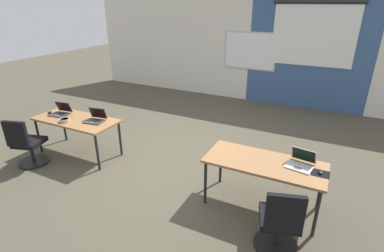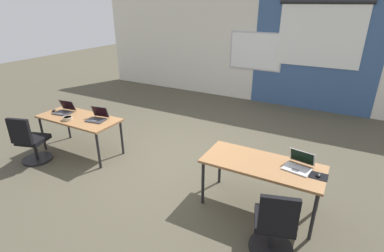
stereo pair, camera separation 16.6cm
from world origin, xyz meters
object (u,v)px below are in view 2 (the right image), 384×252
desk_near_left (79,120)px  snack_bowl (68,118)px  laptop_near_left_end (64,110)px  chair_near_right_end (274,228)px  mouse_near_right_end (319,175)px  chair_near_left_end (31,143)px  laptop_near_left_inner (97,117)px  laptop_near_right_end (299,165)px  desk_near_right (262,167)px  mouse_near_left_end (54,110)px

desk_near_left → snack_bowl: bearing=-109.8°
laptop_near_left_end → chair_near_right_end: bearing=-17.6°
mouse_near_right_end → chair_near_left_end: (-4.68, -0.74, -0.36)m
laptop_near_left_end → chair_near_left_end: size_ratio=0.40×
chair_near_left_end → chair_near_right_end: bearing=162.3°
laptop_near_left_end → laptop_near_left_inner: size_ratio=0.98×
mouse_near_right_end → laptop_near_left_inner: bearing=179.1°
laptop_near_right_end → laptop_near_left_inner: (-3.53, -0.02, 0.00)m
chair_near_right_end → snack_bowl: size_ratio=5.18×
laptop_near_right_end → chair_near_left_end: bearing=-159.5°
chair_near_right_end → chair_near_left_end: size_ratio=1.00×
laptop_near_left_end → laptop_near_right_end: bearing=-6.5°
desk_near_left → desk_near_right: size_ratio=1.00×
desk_near_right → chair_near_right_end: bearing=-63.1°
desk_near_left → desk_near_right: (3.50, 0.00, 0.00)m
chair_near_left_end → desk_near_left: bearing=-140.9°
desk_near_right → chair_near_left_end: 4.05m
snack_bowl → laptop_near_left_inner: bearing=29.8°
laptop_near_left_end → snack_bowl: laptop_near_left_end is taller
desk_near_right → laptop_near_left_end: 3.94m
desk_near_right → chair_near_right_end: (0.38, -0.74, -0.28)m
mouse_near_right_end → snack_bowl: snack_bowl is taller
laptop_near_left_end → mouse_near_left_end: bearing=-175.3°
laptop_near_left_end → mouse_near_left_end: size_ratio=3.22×
desk_near_left → snack_bowl: snack_bowl is taller
laptop_near_right_end → snack_bowl: bearing=-165.9°
chair_near_left_end → laptop_near_left_inner: bearing=-155.1°
chair_near_right_end → laptop_near_right_end: bearing=-111.1°
desk_near_right → mouse_near_left_end: 4.19m
mouse_near_left_end → desk_near_right: bearing=0.1°
desk_near_left → chair_near_right_end: size_ratio=1.74×
laptop_near_left_inner → snack_bowl: size_ratio=2.11×
desk_near_right → laptop_near_right_end: bearing=12.9°
mouse_near_right_end → chair_near_right_end: (-0.32, -0.77, -0.36)m
desk_near_right → chair_near_right_end: size_ratio=1.74×
mouse_near_left_end → desk_near_left: bearing=0.3°
chair_near_right_end → mouse_near_left_end: 4.64m
desk_near_right → snack_bowl: snack_bowl is taller
mouse_near_left_end → snack_bowl: snack_bowl is taller
chair_near_right_end → desk_near_right: bearing=-80.0°
desk_near_left → laptop_near_left_end: 0.45m
laptop_near_right_end → mouse_near_left_end: laptop_near_right_end is taller
chair_near_left_end → mouse_near_right_end: bearing=171.6°
desk_near_left → mouse_near_left_end: mouse_near_left_end is taller
chair_near_left_end → laptop_near_left_inner: laptop_near_left_inner is taller
chair_near_left_end → snack_bowl: size_ratio=5.18×
laptop_near_right_end → snack_bowl: laptop_near_right_end is taller
mouse_near_right_end → chair_near_right_end: bearing=-112.7°
desk_near_right → laptop_near_right_end: size_ratio=4.22×
chair_near_left_end → laptop_near_left_inner: size_ratio=2.46×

